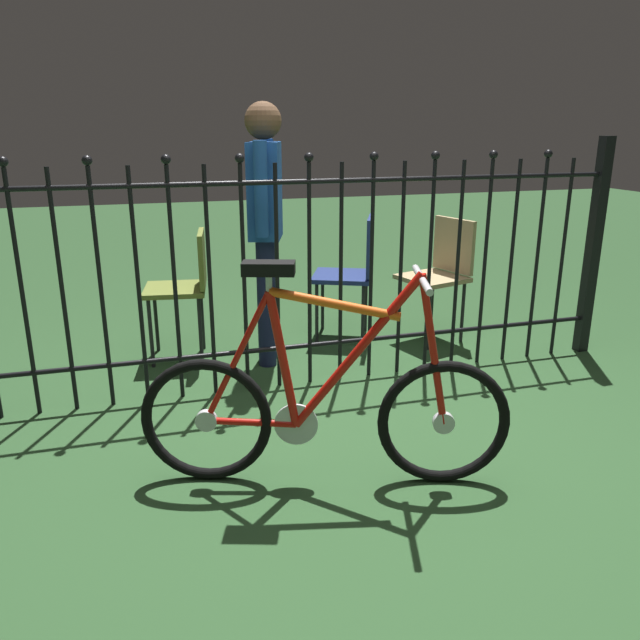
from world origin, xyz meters
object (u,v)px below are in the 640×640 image
at_px(chair_navy, 354,266).
at_px(person_visitor, 265,214).
at_px(chair_olive, 186,281).
at_px(chair_tan, 441,267).
at_px(bicycle, 324,408).

relative_size(chair_navy, person_visitor, 0.54).
bearing_deg(chair_olive, person_visitor, -22.97).
xyz_separation_m(chair_tan, person_visitor, (-1.23, -0.10, 0.42)).
height_order(chair_navy, person_visitor, person_visitor).
bearing_deg(chair_tan, chair_olive, 176.54).
bearing_deg(chair_tan, bicycle, -130.31).
distance_m(chair_olive, chair_navy, 1.14).
bearing_deg(bicycle, chair_navy, 66.70).
xyz_separation_m(bicycle, chair_navy, (0.74, 1.71, 0.18)).
height_order(bicycle, chair_navy, bicycle).
distance_m(bicycle, chair_navy, 1.87).
height_order(chair_tan, chair_navy, chair_navy).
bearing_deg(person_visitor, chair_navy, 22.23).
relative_size(bicycle, chair_navy, 1.71).
relative_size(bicycle, person_visitor, 0.93).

